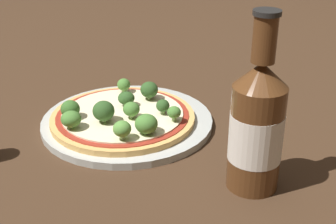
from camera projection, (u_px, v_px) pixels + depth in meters
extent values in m
plane|color=#3D2819|center=(124.00, 119.00, 0.83)|extent=(3.00, 3.00, 0.00)
cylinder|color=#B2B7B2|center=(127.00, 121.00, 0.80)|extent=(0.29, 0.29, 0.01)
cylinder|color=tan|center=(123.00, 118.00, 0.79)|extent=(0.24, 0.24, 0.01)
cylinder|color=maroon|center=(123.00, 115.00, 0.79)|extent=(0.22, 0.22, 0.00)
cylinder|color=beige|center=(123.00, 114.00, 0.79)|extent=(0.20, 0.20, 0.00)
cylinder|color=#89A866|center=(104.00, 119.00, 0.76)|extent=(0.01, 0.01, 0.01)
ellipsoid|color=#2D5123|center=(104.00, 111.00, 0.75)|extent=(0.04, 0.04, 0.03)
cylinder|color=#89A866|center=(72.00, 126.00, 0.74)|extent=(0.01, 0.01, 0.01)
ellipsoid|color=#477A33|center=(71.00, 119.00, 0.73)|extent=(0.03, 0.03, 0.02)
cylinder|color=#89A866|center=(71.00, 116.00, 0.77)|extent=(0.01, 0.01, 0.01)
ellipsoid|color=#386628|center=(70.00, 109.00, 0.76)|extent=(0.03, 0.03, 0.03)
cylinder|color=#89A866|center=(132.00, 115.00, 0.77)|extent=(0.01, 0.01, 0.01)
ellipsoid|color=#477A33|center=(131.00, 109.00, 0.76)|extent=(0.03, 0.03, 0.02)
cylinder|color=#89A866|center=(124.00, 90.00, 0.87)|extent=(0.01, 0.01, 0.01)
ellipsoid|color=#477A33|center=(124.00, 85.00, 0.86)|extent=(0.02, 0.02, 0.02)
cylinder|color=#89A866|center=(163.00, 111.00, 0.78)|extent=(0.01, 0.01, 0.01)
ellipsoid|color=#2D5123|center=(163.00, 106.00, 0.78)|extent=(0.02, 0.02, 0.02)
cylinder|color=#89A866|center=(174.00, 118.00, 0.76)|extent=(0.01, 0.01, 0.01)
ellipsoid|color=#477A33|center=(174.00, 112.00, 0.75)|extent=(0.02, 0.02, 0.02)
cylinder|color=#89A866|center=(149.00, 96.00, 0.84)|extent=(0.01, 0.01, 0.01)
ellipsoid|color=#2D5123|center=(149.00, 90.00, 0.83)|extent=(0.03, 0.03, 0.03)
cylinder|color=#89A866|center=(126.00, 105.00, 0.81)|extent=(0.01, 0.01, 0.01)
ellipsoid|color=#2D5123|center=(125.00, 99.00, 0.80)|extent=(0.03, 0.03, 0.02)
cylinder|color=#89A866|center=(122.00, 136.00, 0.70)|extent=(0.01, 0.01, 0.01)
ellipsoid|color=#568E3D|center=(122.00, 129.00, 0.70)|extent=(0.03, 0.03, 0.02)
cylinder|color=#89A866|center=(146.00, 131.00, 0.72)|extent=(0.01, 0.01, 0.01)
ellipsoid|color=#477A33|center=(146.00, 124.00, 0.72)|extent=(0.04, 0.04, 0.03)
cylinder|color=#563319|center=(255.00, 138.00, 0.61)|extent=(0.07, 0.07, 0.15)
cylinder|color=silver|center=(256.00, 136.00, 0.61)|extent=(0.07, 0.07, 0.07)
cone|color=#563319|center=(261.00, 75.00, 0.57)|extent=(0.07, 0.07, 0.03)
cylinder|color=#563319|center=(265.00, 39.00, 0.55)|extent=(0.03, 0.03, 0.06)
cylinder|color=black|center=(267.00, 12.00, 0.54)|extent=(0.03, 0.03, 0.01)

